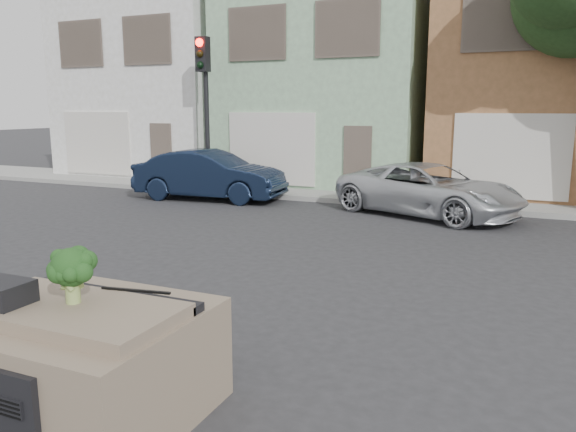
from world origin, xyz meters
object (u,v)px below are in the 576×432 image
Objects in this scene: navy_sedan at (210,199)px; silver_pickup at (427,215)px; broccoli at (72,275)px; traffic_signal at (205,116)px.

navy_sedan reaches higher than silver_pickup.
navy_sedan is 9.18× the size of broccoli.
silver_pickup is (6.66, 0.07, 0.00)m from navy_sedan.
silver_pickup is at bearing -9.45° from traffic_signal.
silver_pickup is at bearing 84.35° from broccoli.
traffic_signal reaches higher than broccoli.
navy_sedan is 6.66m from silver_pickup.
broccoli is (6.48, -12.58, -1.18)m from traffic_signal.
broccoli is at bearing -62.77° from traffic_signal.
navy_sedan is 3.03m from traffic_signal.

